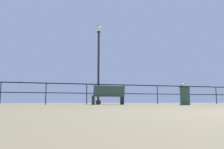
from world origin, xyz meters
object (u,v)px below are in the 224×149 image
bench_near_left (109,95)px  seagull_on_rail (183,84)px  lamppost_center (99,59)px  trash_bin (185,96)px

bench_near_left → seagull_on_rail: seagull_on_rail is taller
lamppost_center → seagull_on_rail: lamppost_center is taller
bench_near_left → trash_bin: 3.59m
seagull_on_rail → bench_near_left: bearing=-170.4°
lamppost_center → trash_bin: bearing=-45.8°
seagull_on_rail → trash_bin: size_ratio=0.51×
bench_near_left → seagull_on_rail: (4.85, 0.82, 0.68)m
lamppost_center → trash_bin: (3.15, -3.23, -2.08)m
trash_bin → lamppost_center: bearing=134.2°
bench_near_left → trash_bin: (2.87, -2.17, -0.10)m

